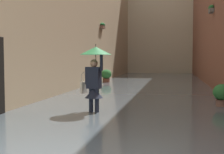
% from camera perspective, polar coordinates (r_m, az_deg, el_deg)
% --- Properties ---
extents(ground_plane, '(69.04, 69.04, 0.00)m').
position_cam_1_polar(ground_plane, '(17.41, 6.86, -1.90)').
color(ground_plane, gray).
extents(flood_water, '(7.24, 33.62, 0.14)m').
position_cam_1_polar(flood_water, '(17.41, 6.86, -1.67)').
color(flood_water, '#515B60').
rests_on(flood_water, ground_plane).
extents(building_facade_right, '(2.04, 31.62, 9.68)m').
position_cam_1_polar(building_facade_right, '(18.40, -6.31, 13.52)').
color(building_facade_right, tan).
rests_on(building_facade_right, ground_plane).
extents(building_facade_far, '(10.04, 1.80, 13.56)m').
position_cam_1_polar(building_facade_far, '(32.43, 8.98, 12.59)').
color(building_facade_far, beige).
rests_on(building_facade_far, ground_plane).
extents(person_wading, '(0.88, 0.88, 2.02)m').
position_cam_1_polar(person_wading, '(8.42, -3.26, 1.50)').
color(person_wading, black).
rests_on(person_wading, ground_plane).
extents(potted_plant_near_right, '(0.67, 0.67, 0.93)m').
position_cam_1_polar(potted_plant_near_right, '(19.22, -1.08, 0.25)').
color(potted_plant_near_right, brown).
rests_on(potted_plant_near_right, ground_plane).
extents(potted_plant_far_left, '(0.57, 0.57, 0.83)m').
position_cam_1_polar(potted_plant_far_left, '(10.11, 19.84, -3.17)').
color(potted_plant_far_left, brown).
rests_on(potted_plant_far_left, ground_plane).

